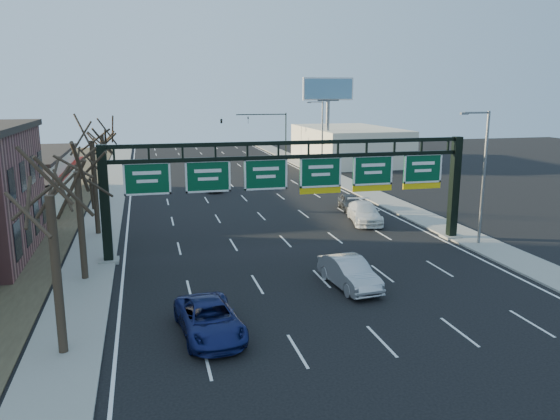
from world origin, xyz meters
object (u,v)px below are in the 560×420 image
object	(u,v)px
car_blue_suv	(210,319)
car_silver_sedan	(349,273)
car_white_wagon	(364,213)
sign_gantry	(296,180)

from	to	relation	value
car_blue_suv	car_silver_sedan	xyz separation A→B (m)	(7.95, 4.08, 0.07)
car_silver_sedan	car_white_wagon	xyz separation A→B (m)	(6.50, 13.48, -0.01)
sign_gantry	car_blue_suv	bearing A→B (deg)	-121.29
sign_gantry	car_silver_sedan	world-z (taller)	sign_gantry
car_blue_suv	sign_gantry	bearing A→B (deg)	53.29
car_silver_sedan	car_white_wagon	world-z (taller)	car_silver_sedan
car_blue_suv	car_silver_sedan	distance (m)	8.94
car_blue_suv	car_white_wagon	distance (m)	22.75
car_white_wagon	sign_gantry	bearing A→B (deg)	-130.00
sign_gantry	car_silver_sedan	bearing A→B (deg)	-83.47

